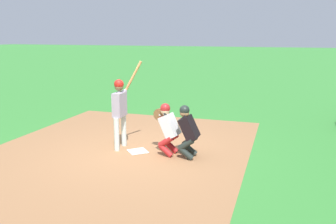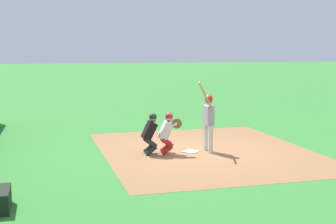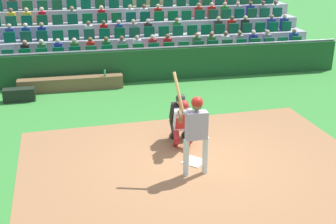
{
  "view_description": "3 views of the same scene",
  "coord_description": "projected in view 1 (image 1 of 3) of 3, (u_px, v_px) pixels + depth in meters",
  "views": [
    {
      "loc": [
        -7.62,
        -3.64,
        2.86
      ],
      "look_at": [
        0.53,
        -0.61,
        0.96
      ],
      "focal_mm": 37.79,
      "sensor_mm": 36.0,
      "label": 1
    },
    {
      "loc": [
        14.34,
        -4.07,
        3.27
      ],
      "look_at": [
        -0.1,
        -0.7,
        1.26
      ],
      "focal_mm": 52.24,
      "sensor_mm": 36.0,
      "label": 2
    },
    {
      "loc": [
        2.46,
        8.74,
        4.75
      ],
      "look_at": [
        0.44,
        -0.81,
        0.97
      ],
      "focal_mm": 47.24,
      "sensor_mm": 36.0,
      "label": 3
    }
  ],
  "objects": [
    {
      "name": "batter_at_plate",
      "position": [
        120.0,
        106.0,
        8.89
      ],
      "size": [
        0.71,
        0.59,
        2.23
      ],
      "color": "silver",
      "rests_on": "ground_plane"
    },
    {
      "name": "ground_plane",
      "position": [
        138.0,
        152.0,
        8.83
      ],
      "size": [
        160.0,
        160.0,
        0.0
      ],
      "primitive_type": "plane",
      "color": "#368334"
    },
    {
      "name": "home_plate_umpire",
      "position": [
        188.0,
        129.0,
        8.29
      ],
      "size": [
        0.47,
        0.48,
        1.28
      ],
      "color": "#212A26",
      "rests_on": "ground_plane"
    },
    {
      "name": "home_plate_marker",
      "position": [
        138.0,
        151.0,
        8.83
      ],
      "size": [
        0.62,
        0.62,
        0.02
      ],
      "primitive_type": "cube",
      "rotation": [
        0.0,
        0.0,
        0.79
      ],
      "color": "white",
      "rests_on": "infield_dirt_patch"
    },
    {
      "name": "catcher_crouching",
      "position": [
        168.0,
        126.0,
        8.5
      ],
      "size": [
        0.49,
        0.72,
        1.28
      ],
      "color": "#AC2121",
      "rests_on": "ground_plane"
    },
    {
      "name": "infield_dirt_patch",
      "position": [
        120.0,
        149.0,
        9.0
      ],
      "size": [
        8.09,
        6.71,
        0.01
      ],
      "primitive_type": "cube",
      "rotation": [
        0.0,
        0.0,
        0.04
      ],
      "color": "#9A6A43",
      "rests_on": "ground_plane"
    }
  ]
}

